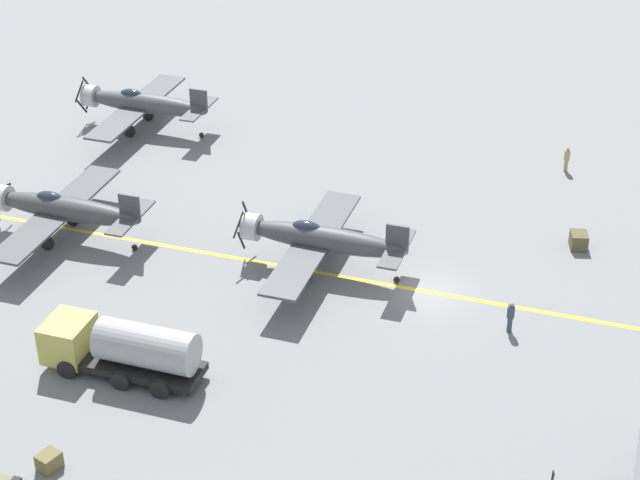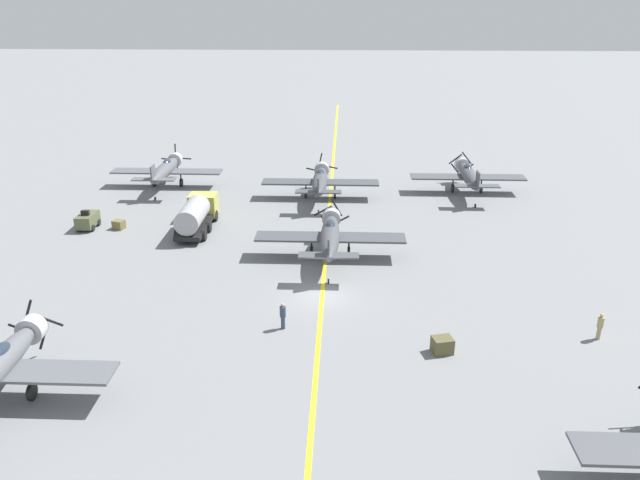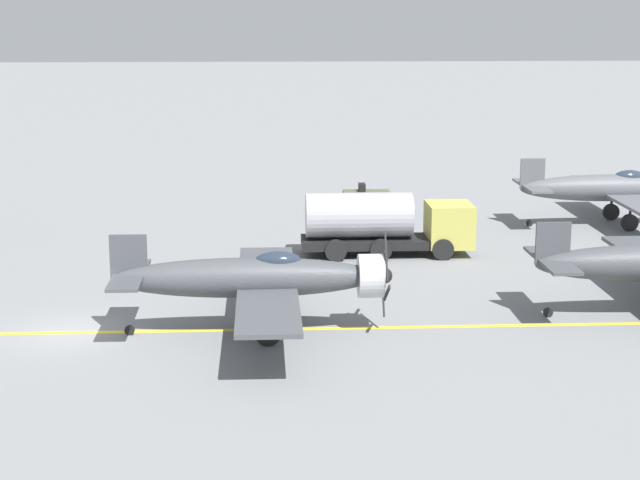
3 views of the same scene
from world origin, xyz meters
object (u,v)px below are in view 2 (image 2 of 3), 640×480
airplane_far_left (166,169)px  supply_crate_by_tanker (119,225)px  fuel_tanker (196,214)px  ground_crew_inspecting (283,315)px  airplane_far_right (469,175)px  ground_crew_walking (600,325)px  airplane_mid_center (330,235)px  supply_crate_mid_lane (442,345)px  airplane_far_center (320,180)px  tow_tractor (87,220)px

airplane_far_left → supply_crate_by_tanker: bearing=-80.8°
fuel_tanker → ground_crew_inspecting: bearing=-61.6°
airplane_far_right → fuel_tanker: bearing=-162.9°
ground_crew_inspecting → supply_crate_by_tanker: (-16.56, 17.33, -0.58)m
airplane_far_left → ground_crew_walking: 46.81m
airplane_mid_center → ground_crew_inspecting: 11.67m
fuel_tanker → supply_crate_mid_lane: size_ratio=6.87×
ground_crew_walking → airplane_far_center: bearing=123.8°
airplane_far_right → supply_crate_by_tanker: size_ratio=12.41×
airplane_far_center → fuel_tanker: size_ratio=1.50×
ground_crew_inspecting → ground_crew_walking: bearing=-1.5°
airplane_far_right → supply_crate_by_tanker: bearing=-167.6°
tow_tractor → supply_crate_by_tanker: 2.86m
airplane_far_center → airplane_far_right: (15.53, 2.54, -0.00)m
airplane_far_left → airplane_far_center: size_ratio=1.00×
airplane_far_center → ground_crew_inspecting: airplane_far_center is taller
airplane_far_center → airplane_far_right: 15.74m
airplane_mid_center → ground_crew_walking: airplane_mid_center is taller
tow_tractor → ground_crew_walking: 42.86m
airplane_far_center → airplane_far_right: bearing=21.6°
airplane_mid_center → supply_crate_by_tanker: airplane_mid_center is taller
supply_crate_mid_lane → ground_crew_walking: bearing=11.1°
airplane_mid_center → fuel_tanker: 13.57m
airplane_far_left → supply_crate_by_tanker: (-0.89, -12.97, -1.61)m
fuel_tanker → supply_crate_by_tanker: bearing=-179.6°
ground_crew_walking → airplane_mid_center: bearing=145.0°
supply_crate_by_tanker → tow_tractor: bearing=179.3°
airplane_far_right → ground_crew_inspecting: airplane_far_right is taller
ground_crew_walking → ground_crew_inspecting: bearing=178.5°
fuel_tanker → supply_crate_by_tanker: (-7.14, -0.05, -1.11)m
airplane_mid_center → airplane_far_center: (-1.40, 15.47, 0.00)m
supply_crate_by_tanker → ground_crew_walking: bearing=-26.3°
ground_crew_walking → ground_crew_inspecting: (-19.57, 0.50, 0.03)m
supply_crate_by_tanker → airplane_far_left: bearing=86.1°
airplane_far_center → fuel_tanker: 14.26m
fuel_tanker → supply_crate_mid_lane: 27.56m
airplane_far_left → airplane_far_center: bearing=1.4°
fuel_tanker → tow_tractor: fuel_tanker is taller
airplane_far_center → supply_crate_mid_lane: bearing=-61.6°
airplane_far_center → airplane_far_right: size_ratio=1.00×
airplane_far_right → tow_tractor: (-36.22, -11.95, -1.22)m
airplane_far_left → fuel_tanker: (6.25, -12.92, -0.50)m
airplane_far_right → supply_crate_mid_lane: size_ratio=10.31×
airplane_mid_center → fuel_tanker: size_ratio=1.50×
fuel_tanker → supply_crate_by_tanker: size_ratio=8.27×
supply_crate_mid_lane → airplane_far_center: bearing=106.1°
airplane_mid_center → airplane_far_right: bearing=43.4°
ground_crew_inspecting → fuel_tanker: bearing=118.4°
tow_tractor → supply_crate_by_tanker: size_ratio=2.69×
airplane_far_center → fuel_tanker: airplane_far_center is taller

